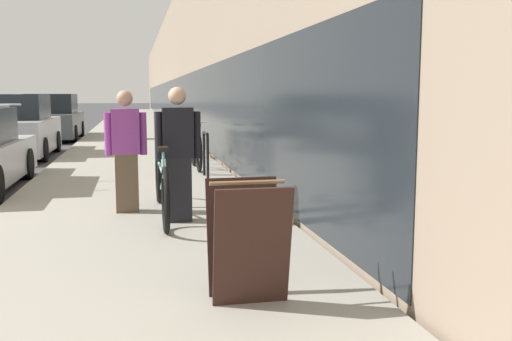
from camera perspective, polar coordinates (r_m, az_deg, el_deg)
sidewalk_slab at (r=27.08m, az=-12.08°, el=4.08°), size 3.67×70.00×0.10m
storefront_facade at (r=35.72m, az=-0.99°, el=9.78°), size 10.01×70.00×6.00m
tandem_bicycle at (r=7.25m, az=-9.42°, el=-1.44°), size 0.52×2.60×0.94m
person_rider at (r=6.88m, az=-7.79°, el=1.59°), size 0.55×0.21×1.61m
person_bystander at (r=7.57m, az=-12.86°, el=1.88°), size 0.54×0.21×1.58m
bike_rack_hoop at (r=10.55m, az=-5.05°, el=2.07°), size 0.05×0.60×0.84m
cruiser_bike_nearest at (r=11.81m, az=-6.01°, el=2.10°), size 0.52×1.81×0.96m
cruiser_bike_middle at (r=14.16m, az=-7.00°, el=2.80°), size 0.52×1.69×0.83m
sandwich_board_sign at (r=4.26m, az=-0.84°, el=-6.97°), size 0.56×0.56×0.90m
vintage_roadster_curbside at (r=16.10m, az=-22.93°, el=3.83°), size 1.87×4.07×1.64m
parked_sedan_far at (r=22.05m, az=-19.63°, el=4.85°), size 1.89×4.52×1.66m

